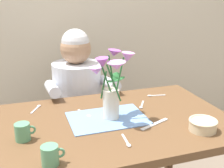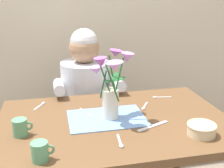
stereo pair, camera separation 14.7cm
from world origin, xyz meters
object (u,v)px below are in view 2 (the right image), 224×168
Objects in this scene: tea_cup at (40,151)px; coffee_cup at (20,127)px; seated_person at (86,107)px; dinner_knife at (153,126)px; ceramic_bowl at (202,129)px; flower_vase at (111,84)px.

coffee_cup is (-0.09, 0.23, 0.00)m from tea_cup.
dinner_knife is at bearing -69.38° from seated_person.
dinner_knife is at bearing 18.88° from tea_cup.
coffee_cup is at bearing 112.06° from tea_cup.
seated_person is at bearing 85.79° from dinner_knife.
ceramic_bowl is at bearing -60.91° from seated_person.
seated_person reaches higher than ceramic_bowl.
ceramic_bowl is at bearing -34.88° from flower_vase.
flower_vase reaches higher than ceramic_bowl.
coffee_cup is at bearing 167.95° from ceramic_bowl.
seated_person reaches higher than coffee_cup.
tea_cup is 0.25m from coffee_cup.
dinner_knife is 2.04× the size of tea_cup.
ceramic_bowl is 0.23m from dinner_knife.
seated_person is at bearing 95.56° from flower_vase.
tea_cup is at bearing -175.58° from ceramic_bowl.
tea_cup is at bearing -67.94° from coffee_cup.
flower_vase is at bearing -82.06° from seated_person.
flower_vase reaches higher than coffee_cup.
ceramic_bowl is (0.43, -0.86, 0.21)m from seated_person.
coffee_cup is (-0.82, 0.17, 0.01)m from ceramic_bowl.
dinner_knife is 0.57m from tea_cup.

